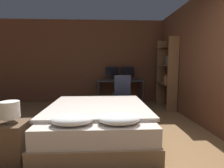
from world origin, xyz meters
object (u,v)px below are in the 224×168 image
Objects in this scene: office_chair at (122,96)px; bookshelf at (168,71)px; bedside_lamp at (10,110)px; keyboard at (121,80)px; nightstand at (12,142)px; bed at (98,121)px; monitor_right at (127,72)px; monitor_left at (112,72)px; computer_mouse at (131,80)px; desk at (120,83)px.

bookshelf is (1.31, 0.14, 0.67)m from office_chair.
keyboard is (1.73, 3.04, 0.10)m from bedside_lamp.
nightstand is 0.26× the size of bookshelf.
office_chair reaches higher than bed.
monitor_right reaches higher than keyboard.
keyboard is at bearing 74.20° from bed.
monitor_left is 6.38× the size of computer_mouse.
office_chair reaches higher than desk.
monitor_right reaches higher than computer_mouse.
monitor_left is 0.46× the size of office_chair.
monitor_left is at bearing 101.16° from office_chair.
monitor_left is at bearing 180.00° from monitor_right.
monitor_left is at bearing 148.34° from bookshelf.
office_chair is (-0.04, -0.83, -0.29)m from desk.
nightstand is 3.69m from computer_mouse.
monitor_left is (0.39, 2.76, 0.73)m from bed.
bedside_lamp is at bearing 180.00° from nightstand.
computer_mouse is 0.07× the size of office_chair.
bedside_lamp is 3.65m from computer_mouse.
bedside_lamp is 0.19× the size of desk.
monitor_right is (0.90, 2.76, 0.73)m from bed.
bookshelf is at bearing -28.73° from desk.
computer_mouse is at bearing 0.00° from keyboard.
desk is 0.74× the size of bookshelf.
nightstand is at bearing 0.00° from bedside_lamp.
bedside_lamp is at bearing -139.26° from bookshelf.
monitor_left is 1.10× the size of keyboard.
bedside_lamp is 4.06m from monitor_right.
monitor_right is 0.46× the size of office_chair.
bed is at bearing 34.84° from nightstand.
bookshelf reaches higher than monitor_right.
desk is at bearing 140.62° from computer_mouse.
monitor_left reaches higher than desk.
computer_mouse reaches higher than bed.
bed is 2.76m from bookshelf.
monitor_right is 0.59m from keyboard.
keyboard is at bearing 160.30° from bookshelf.
bookshelf is at bearing 5.95° from office_chair.
keyboard is at bearing -90.00° from desk.
desk is at bearing -43.71° from monitor_left.
computer_mouse is at bearing -39.38° from desk.
monitor_left and monitor_right have the same top height.
desk is at bearing 87.00° from office_chair.
nightstand is 4.11m from monitor_right.
nightstand is 4.04m from bookshelf.
office_chair is (-0.30, -1.07, -0.61)m from monitor_right.
bed is 2.52m from computer_mouse.
computer_mouse is (2.03, 3.04, 0.11)m from bedside_lamp.
computer_mouse is at bearing -85.54° from monitor_right.
computer_mouse is 1.11m from bookshelf.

